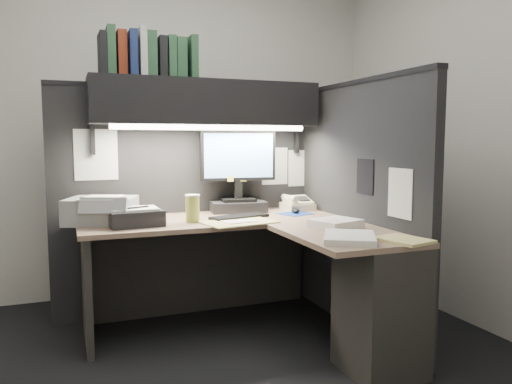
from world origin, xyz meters
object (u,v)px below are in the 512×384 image
Objects in this scene: desk at (292,277)px; overhead_shelf at (206,103)px; monitor at (238,180)px; printer at (101,210)px; telephone at (297,204)px; notebook_stack at (134,218)px; coffee_cup at (193,209)px; keyboard at (239,217)px.

overhead_shelf reaches higher than desk.
monitor is 0.99m from printer.
notebook_stack reaches higher than telephone.
coffee_cup is 0.57m from printer.
printer is at bearing 148.56° from desk.
desk is 1.10× the size of overhead_shelf.
monitor is (0.24, 0.04, -0.54)m from overhead_shelf.
overhead_shelf is at bearing 105.26° from keyboard.
keyboard is 2.43× the size of coffee_cup.
printer reaches higher than keyboard.
printer is 1.26× the size of notebook_stack.
overhead_shelf is at bearing -164.89° from monitor.
overhead_shelf reaches higher than coffee_cup.
monitor reaches higher than printer.
telephone is at bearing -3.09° from overhead_shelf.
printer is (-0.87, 0.12, 0.07)m from keyboard.
telephone is 1.29× the size of coffee_cup.
keyboard reaches higher than desk.
overhead_shelf is 3.90× the size of printer.
monitor is 0.49m from telephone.
overhead_shelf is 9.39× the size of coffee_cup.
coffee_cup is at bearing 136.62° from desk.
notebook_stack is at bearing -169.36° from telephone.
desk is 1.02m from notebook_stack.
monitor is 0.86m from notebook_stack.
notebook_stack is (-0.54, -0.29, -0.72)m from overhead_shelf.
desk is 1.33m from overhead_shelf.
monitor is at bearing 30.35° from printer.
notebook_stack is at bearing 167.67° from keyboard.
overhead_shelf is 0.95m from notebook_stack.
overhead_shelf is 4.90× the size of notebook_stack.
overhead_shelf is 1.01m from printer.
monitor is 0.38m from keyboard.
notebook_stack is at bearing -152.10° from overhead_shelf.
monitor is 1.47× the size of keyboard.
notebook_stack reaches higher than keyboard.
overhead_shelf is at bearing 58.78° from coffee_cup.
printer is at bearing -177.17° from telephone.
monitor reaches higher than telephone.
desk is 0.60m from keyboard.
overhead_shelf reaches higher than notebook_stack.
overhead_shelf reaches higher than monitor.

